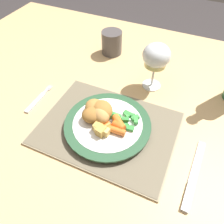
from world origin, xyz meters
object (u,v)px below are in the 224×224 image
Objects in this scene: table_knife at (193,180)px; wine_glass at (156,57)px; dining_table at (125,112)px; drinking_cup at (112,42)px; dinner_plate at (107,125)px; fork at (37,100)px.

table_knife is 1.27× the size of wine_glass.
drinking_cup is at bearing 124.93° from dining_table.
dining_table is 0.17m from dinner_plate.
table_knife is at bearing -39.46° from dining_table.
table_knife is at bearing -7.68° from fork.
table_knife reaches higher than dining_table.
fork is 0.39m from wine_glass.
wine_glass reaches higher than table_knife.
wine_glass is 1.78× the size of drinking_cup.
dinner_plate is 2.72× the size of drinking_cup.
dining_table is 17.28× the size of drinking_cup.
dinner_plate is 0.26m from table_knife.
fork is (-0.25, -0.14, 0.08)m from dining_table.
dining_table is 9.72× the size of wine_glass.
dining_table is 0.28m from drinking_cup.
fork is (-0.25, 0.01, -0.01)m from dinner_plate.
wine_glass reaches higher than fork.
wine_glass reaches higher than dinner_plate.
dinner_plate is at bearing -90.92° from dining_table.
drinking_cup is (-0.14, 0.35, 0.03)m from dinner_plate.
dining_table is 0.29m from fork.
dinner_plate reaches higher than dining_table.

